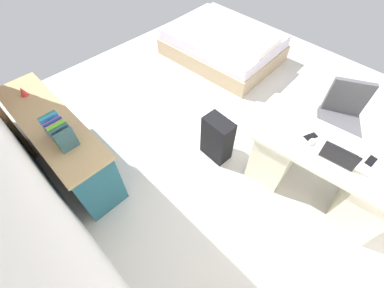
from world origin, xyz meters
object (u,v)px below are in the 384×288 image
at_px(suitcase_black, 217,139).
at_px(computer_mouse, 312,142).
at_px(laptop, 339,156).
at_px(cell_phone_by_mouse, 311,136).
at_px(bed, 223,45).
at_px(desk, 320,171).
at_px(figurine_small, 23,91).
at_px(credenza, 62,143).
at_px(office_chair, 337,123).
at_px(cell_phone_near_laptop, 371,161).

distance_m(suitcase_black, computer_mouse, 1.06).
height_order(laptop, cell_phone_by_mouse, laptop).
xyz_separation_m(bed, cell_phone_by_mouse, (-2.26, 1.34, 0.50)).
distance_m(desk, computer_mouse, 0.43).
distance_m(bed, computer_mouse, 2.75).
height_order(bed, figurine_small, figurine_small).
relative_size(credenza, figurine_small, 16.36).
relative_size(office_chair, figurine_small, 8.55).
distance_m(bed, figurine_small, 3.19).
xyz_separation_m(office_chair, cell_phone_near_laptop, (-0.49, 0.63, 0.32)).
bearing_deg(laptop, office_chair, -73.04).
bearing_deg(suitcase_black, credenza, 52.43).
height_order(bed, computer_mouse, computer_mouse).
bearing_deg(office_chair, desk, 104.40).
height_order(suitcase_black, cell_phone_near_laptop, cell_phone_near_laptop).
relative_size(cell_phone_by_mouse, figurine_small, 1.24).
distance_m(computer_mouse, figurine_small, 3.13).
height_order(suitcase_black, computer_mouse, computer_mouse).
bearing_deg(credenza, computer_mouse, -140.35).
height_order(credenza, suitcase_black, credenza).
distance_m(desk, cell_phone_by_mouse, 0.44).
relative_size(bed, cell_phone_near_laptop, 14.56).
distance_m(credenza, laptop, 2.93).
relative_size(credenza, laptop, 5.38).
bearing_deg(computer_mouse, laptop, 170.98).
height_order(desk, laptop, laptop).
height_order(office_chair, cell_phone_near_laptop, office_chair).
relative_size(laptop, cell_phone_by_mouse, 2.46).
relative_size(desk, cell_phone_near_laptop, 11.10).
bearing_deg(cell_phone_near_laptop, credenza, 39.98).
distance_m(computer_mouse, cell_phone_by_mouse, 0.08).
height_order(laptop, figurine_small, laptop).
bearing_deg(laptop, figurine_small, 30.83).
bearing_deg(office_chair, figurine_small, 44.13).
xyz_separation_m(cell_phone_near_laptop, figurine_small, (3.11, 1.92, 0.10)).
relative_size(office_chair, computer_mouse, 9.40).
height_order(computer_mouse, cell_phone_by_mouse, computer_mouse).
distance_m(office_chair, laptop, 0.94).
bearing_deg(cell_phone_near_laptop, suitcase_black, 23.81).
height_order(desk, credenza, credenza).
relative_size(desk, office_chair, 1.61).
bearing_deg(cell_phone_by_mouse, computer_mouse, 147.46).
distance_m(office_chair, bed, 2.40).
relative_size(office_chair, bed, 0.47).
bearing_deg(bed, figurine_small, 84.46).
xyz_separation_m(laptop, computer_mouse, (0.26, -0.01, -0.03)).
height_order(bed, suitcase_black, suitcase_black).
bearing_deg(bed, credenza, 94.19).
distance_m(laptop, cell_phone_by_mouse, 0.32).
xyz_separation_m(bed, computer_mouse, (-2.31, 1.40, 0.51)).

